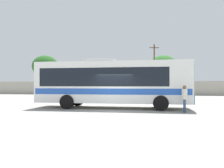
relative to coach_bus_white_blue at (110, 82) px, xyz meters
The scene contains 11 objects.
ground_plane 8.65m from the coach_bus_white_blue, 86.85° to the left, with size 300.00×300.00×0.00m, color gray.
perimeter_wall 20.67m from the coach_bus_white_blue, 88.72° to the left, with size 80.00×0.30×2.38m, color #9E998C.
coach_bus_white_blue is the anchor object (origin of this frame).
attendant_by_bus_door 5.48m from the coach_bus_white_blue, 19.09° to the right, with size 0.42×0.42×1.71m.
parked_car_leftmost_black 19.04m from the coach_bus_white_blue, 118.20° to the left, with size 4.09×2.04×1.41m.
parked_car_second_maroon 16.41m from the coach_bus_white_blue, 102.04° to the left, with size 4.26×2.05×1.40m.
parked_car_third_black 16.50m from the coach_bus_white_blue, 75.38° to the left, with size 4.07×2.03×1.55m.
utility_pole_near 23.84m from the coach_bus_white_blue, 80.08° to the left, with size 1.77×0.58×9.15m.
roadside_tree_left 31.90m from the coach_bus_white_blue, 125.65° to the left, with size 5.39×5.39×7.97m.
roadside_tree_midleft 26.68m from the coach_bus_white_blue, 108.65° to the left, with size 4.26×4.26×6.33m.
roadside_tree_midright 27.63m from the coach_bus_white_blue, 77.59° to the left, with size 5.81×5.81×7.60m.
Camera 1 is at (2.25, -14.06, 1.75)m, focal length 33.62 mm.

